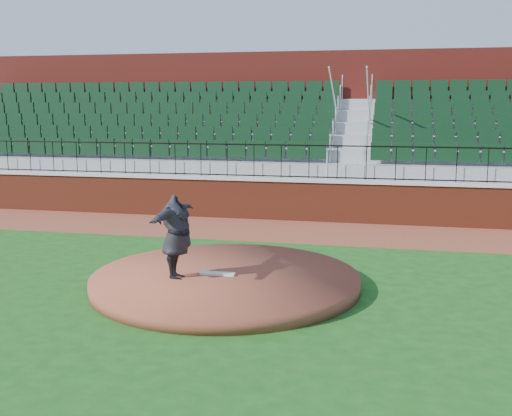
{
  "coord_description": "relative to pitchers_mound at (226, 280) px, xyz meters",
  "views": [
    {
      "loc": [
        2.83,
        -11.36,
        3.56
      ],
      "look_at": [
        0.0,
        1.5,
        1.3
      ],
      "focal_mm": 43.07,
      "sensor_mm": 36.0,
      "label": 1
    }
  ],
  "objects": [
    {
      "name": "wall_cap",
      "position": [
        0.25,
        7.14,
        1.12
      ],
      "size": [
        34.0,
        0.45,
        0.1
      ],
      "primitive_type": "cube",
      "color": "#B7B7B7",
      "rests_on": "field_wall"
    },
    {
      "name": "ground",
      "position": [
        0.25,
        0.14,
        -0.12
      ],
      "size": [
        90.0,
        90.0,
        0.0
      ],
      "primitive_type": "plane",
      "color": "#154914",
      "rests_on": "ground"
    },
    {
      "name": "seating_stands",
      "position": [
        0.25,
        9.86,
        2.18
      ],
      "size": [
        34.0,
        5.1,
        4.6
      ],
      "primitive_type": null,
      "color": "gray",
      "rests_on": "ground"
    },
    {
      "name": "pitching_rubber",
      "position": [
        -0.14,
        -0.08,
        0.15
      ],
      "size": [
        0.69,
        0.2,
        0.05
      ],
      "primitive_type": "cube",
      "rotation": [
        0.0,
        0.0,
        0.05
      ],
      "color": "silver",
      "rests_on": "pitchers_mound"
    },
    {
      "name": "concourse_wall",
      "position": [
        0.25,
        12.66,
        2.62
      ],
      "size": [
        34.0,
        0.5,
        5.5
      ],
      "primitive_type": "cube",
      "color": "maroon",
      "rests_on": "ground"
    },
    {
      "name": "pitcher",
      "position": [
        -0.84,
        -0.44,
        0.93
      ],
      "size": [
        0.55,
        1.99,
        1.62
      ],
      "primitive_type": "imported",
      "rotation": [
        0.0,
        0.0,
        1.57
      ],
      "color": "black",
      "rests_on": "pitchers_mound"
    },
    {
      "name": "warning_track",
      "position": [
        0.25,
        5.54,
        -0.12
      ],
      "size": [
        34.0,
        3.2,
        0.01
      ],
      "primitive_type": "cube",
      "color": "brown",
      "rests_on": "ground"
    },
    {
      "name": "field_wall",
      "position": [
        0.25,
        7.14,
        0.47
      ],
      "size": [
        34.0,
        0.35,
        1.2
      ],
      "primitive_type": "cube",
      "color": "maroon",
      "rests_on": "ground"
    },
    {
      "name": "wall_railing",
      "position": [
        0.25,
        7.14,
        1.67
      ],
      "size": [
        34.0,
        0.05,
        1.0
      ],
      "primitive_type": null,
      "color": "black",
      "rests_on": "wall_cap"
    },
    {
      "name": "pitchers_mound",
      "position": [
        0.0,
        0.0,
        0.0
      ],
      "size": [
        5.24,
        5.24,
        0.25
      ],
      "primitive_type": "cylinder",
      "color": "brown",
      "rests_on": "ground"
    }
  ]
}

